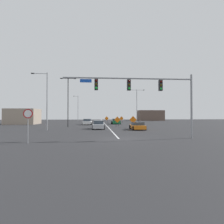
% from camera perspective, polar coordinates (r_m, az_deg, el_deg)
% --- Properties ---
extents(ground, '(158.17, 158.17, 0.00)m').
position_cam_1_polar(ground, '(18.27, 2.11, -8.16)').
color(ground, '#2D2D30').
extents(road_centre_stripe, '(0.16, 87.87, 0.01)m').
position_cam_1_polar(road_centre_stripe, '(62.01, -2.66, -3.05)').
color(road_centre_stripe, white).
rests_on(road_centre_stripe, ground).
extents(traffic_signal_assembly, '(12.73, 0.44, 6.34)m').
position_cam_1_polar(traffic_signal_assembly, '(18.77, 10.11, 6.87)').
color(traffic_signal_assembly, gray).
rests_on(traffic_signal_assembly, ground).
extents(stop_sign, '(0.76, 0.07, 2.79)m').
position_cam_1_polar(stop_sign, '(16.65, -24.14, -2.01)').
color(stop_sign, gray).
rests_on(stop_sign, ground).
extents(street_lamp_mid_right, '(2.44, 0.24, 8.70)m').
position_cam_1_polar(street_lamp_mid_right, '(30.04, -19.43, 3.95)').
color(street_lamp_mid_right, gray).
rests_on(street_lamp_mid_right, ground).
extents(street_lamp_near_right, '(4.43, 0.24, 9.50)m').
position_cam_1_polar(street_lamp_near_right, '(53.30, 7.53, 2.63)').
color(street_lamp_near_right, gray).
rests_on(street_lamp_near_right, ground).
extents(street_lamp_far_right, '(3.08, 0.24, 9.59)m').
position_cam_1_polar(street_lamp_far_right, '(37.65, -13.20, 4.02)').
color(street_lamp_far_right, black).
rests_on(street_lamp_far_right, ground).
extents(street_lamp_far_left, '(1.86, 0.24, 9.40)m').
position_cam_1_polar(street_lamp_far_left, '(70.61, -10.37, 1.38)').
color(street_lamp_far_left, gray).
rests_on(street_lamp_far_left, ground).
extents(construction_sign_median_far, '(1.26, 0.16, 2.01)m').
position_cam_1_polar(construction_sign_median_far, '(37.79, 1.63, -2.49)').
color(construction_sign_median_far, orange).
rests_on(construction_sign_median_far, ground).
extents(construction_sign_left_shoulder, '(1.23, 0.26, 1.93)m').
position_cam_1_polar(construction_sign_left_shoulder, '(55.89, 2.89, -2.04)').
color(construction_sign_left_shoulder, orange).
rests_on(construction_sign_left_shoulder, ground).
extents(construction_sign_left_lane, '(1.13, 0.14, 1.95)m').
position_cam_1_polar(construction_sign_left_lane, '(51.94, -1.62, -2.09)').
color(construction_sign_left_lane, orange).
rests_on(construction_sign_left_lane, ground).
extents(construction_sign_right_shoulder, '(1.38, 0.13, 2.13)m').
position_cam_1_polar(construction_sign_right_shoulder, '(35.56, 6.41, -2.47)').
color(construction_sign_right_shoulder, orange).
rests_on(construction_sign_right_shoulder, ground).
extents(car_white_approaching, '(2.23, 3.95, 1.38)m').
position_cam_1_polar(car_white_approaching, '(45.23, -7.46, -2.99)').
color(car_white_approaching, white).
rests_on(car_white_approaching, ground).
extents(car_green_mid, '(2.17, 4.11, 1.40)m').
position_cam_1_polar(car_green_mid, '(47.92, 1.15, -2.88)').
color(car_green_mid, '#196B38').
rests_on(car_green_mid, ground).
extents(car_orange_distant, '(2.09, 4.38, 1.19)m').
position_cam_1_polar(car_orange_distant, '(30.02, 7.73, -4.22)').
color(car_orange_distant, orange).
rests_on(car_orange_distant, ground).
extents(car_silver_near, '(2.09, 4.43, 1.38)m').
position_cam_1_polar(car_silver_near, '(31.37, -4.08, -3.97)').
color(car_silver_near, '#B7BABF').
rests_on(car_silver_near, ground).
extents(roadside_building_west, '(7.21, 6.52, 3.86)m').
position_cam_1_polar(roadside_building_west, '(52.52, -25.37, -1.24)').
color(roadside_building_west, gray).
rests_on(roadside_building_west, ground).
extents(roadside_building_east, '(10.17, 6.67, 4.26)m').
position_cam_1_polar(roadside_building_east, '(80.33, 11.55, -1.03)').
color(roadside_building_east, brown).
rests_on(roadside_building_east, ground).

